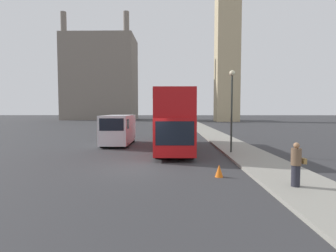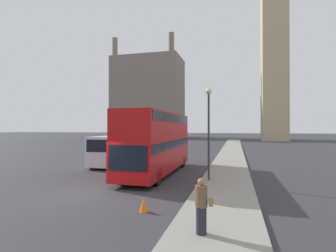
{
  "view_description": "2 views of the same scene",
  "coord_description": "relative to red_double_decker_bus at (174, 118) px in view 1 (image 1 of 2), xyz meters",
  "views": [
    {
      "loc": [
        1.54,
        -13.05,
        2.92
      ],
      "look_at": [
        1.23,
        8.14,
        1.66
      ],
      "focal_mm": 28.0,
      "sensor_mm": 36.0,
      "label": 1
    },
    {
      "loc": [
        7.04,
        -11.14,
        3.22
      ],
      "look_at": [
        0.33,
        14.62,
        3.4
      ],
      "focal_mm": 28.0,
      "sensor_mm": 36.0,
      "label": 2
    }
  ],
  "objects": [
    {
      "name": "red_double_decker_bus",
      "position": [
        0.0,
        0.0,
        0.0
      ],
      "size": [
        2.46,
        10.44,
        4.24
      ],
      "color": "#B71114",
      "rests_on": "ground_plane"
    },
    {
      "name": "pedestrian",
      "position": [
        4.37,
        -10.0,
        -1.41
      ],
      "size": [
        0.52,
        0.36,
        1.61
      ],
      "color": "#23232D",
      "rests_on": "sidewalk_strip"
    },
    {
      "name": "building_block_distant",
      "position": [
        -23.13,
        65.82,
        10.92
      ],
      "size": [
        22.09,
        14.32,
        32.24
      ],
      "color": "slate",
      "rests_on": "ground_plane"
    },
    {
      "name": "ground_plane",
      "position": [
        -1.7,
        -6.45,
        -2.36
      ],
      "size": [
        300.0,
        300.0,
        0.0
      ],
      "primitive_type": "plane",
      "color": "#333335"
    },
    {
      "name": "sidewalk_strip",
      "position": [
        4.77,
        -6.45,
        -2.29
      ],
      "size": [
        2.93,
        120.0,
        0.15
      ],
      "color": "gray",
      "rests_on": "ground_plane"
    },
    {
      "name": "white_van",
      "position": [
        -4.68,
        2.51,
        -1.02
      ],
      "size": [
        2.19,
        5.27,
        2.52
      ],
      "color": "silver",
      "rests_on": "ground_plane"
    },
    {
      "name": "traffic_cone",
      "position": [
        1.92,
        -8.11,
        -2.09
      ],
      "size": [
        0.36,
        0.36,
        0.55
      ],
      "color": "orange",
      "rests_on": "ground_plane"
    },
    {
      "name": "street_lamp",
      "position": [
        3.79,
        -2.14,
        1.36
      ],
      "size": [
        0.36,
        0.36,
        5.4
      ],
      "color": "#2D332D",
      "rests_on": "sidewalk_strip"
    }
  ]
}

